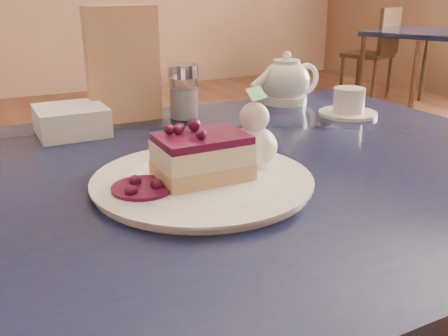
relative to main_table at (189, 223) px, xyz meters
name	(u,v)px	position (x,y,z in m)	size (l,w,h in m)	color
main_table	(189,223)	(0.00, 0.00, 0.00)	(1.33, 0.89, 0.83)	black
dessert_plate	(202,181)	(0.00, -0.06, 0.09)	(0.32, 0.32, 0.01)	white
cheesecake_slice	(202,157)	(0.00, -0.06, 0.13)	(0.13, 0.09, 0.07)	#E0B37C
whipped_cream	(254,146)	(0.09, -0.04, 0.13)	(0.07, 0.07, 0.07)	white
berry_sauce	(143,188)	(-0.09, -0.06, 0.10)	(0.09, 0.09, 0.01)	#3C0C28
tea_set	(297,86)	(0.43, 0.32, 0.13)	(0.24, 0.30, 0.12)	white
menu_card	(123,65)	(0.01, 0.36, 0.21)	(0.15, 0.03, 0.24)	beige
sugar_shaker	(183,91)	(0.13, 0.32, 0.15)	(0.07, 0.07, 0.12)	white
napkin_stack	(71,120)	(-0.12, 0.32, 0.11)	(0.13, 0.13, 0.06)	white
bg_table_far_right	(415,104)	(3.40, 2.55, -0.67)	(1.20, 1.79, 1.19)	black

